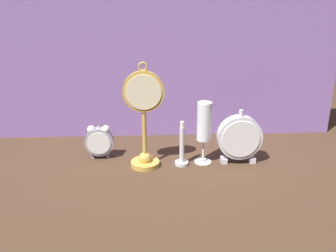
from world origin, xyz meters
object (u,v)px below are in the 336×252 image
Objects in this scene: pocket_watch_on_stand at (144,120)px; brass_candlestick at (182,150)px; alarm_clock_twin_bell at (99,140)px; champagne_flute at (204,125)px; mantel_clock_silver at (240,138)px.

pocket_watch_on_stand is 0.16m from brass_candlestick.
champagne_flute is at bearing -8.42° from alarm_clock_twin_bell.
champagne_flute is (0.19, 0.02, -0.03)m from pocket_watch_on_stand.
champagne_flute is at bearing 4.89° from pocket_watch_on_stand.
mantel_clock_silver is at bearing -7.04° from alarm_clock_twin_bell.
brass_candlestick is at bearing -177.84° from mantel_clock_silver.
pocket_watch_on_stand is at bearing -178.04° from mantel_clock_silver.
alarm_clock_twin_bell is at bearing 172.96° from mantel_clock_silver.
brass_candlestick is (-0.07, -0.01, -0.08)m from champagne_flute.
alarm_clock_twin_bell is 0.29m from brass_candlestick.
pocket_watch_on_stand is 2.27× the size of brass_candlestick.
brass_candlestick is at bearing -13.17° from alarm_clock_twin_bell.
pocket_watch_on_stand is 0.32m from mantel_clock_silver.
mantel_clock_silver is at bearing -2.88° from champagne_flute.
mantel_clock_silver is (0.31, 0.01, -0.07)m from pocket_watch_on_stand.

